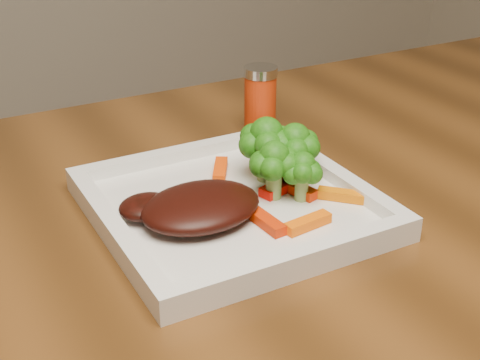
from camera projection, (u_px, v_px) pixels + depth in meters
name	position (u px, v px, depth m)	size (l,w,h in m)	color
plate	(232.00, 209.00, 0.69)	(0.27, 0.27, 0.01)	white
steak	(201.00, 206.00, 0.65)	(0.12, 0.10, 0.03)	black
broccoli_0	(266.00, 150.00, 0.72)	(0.07, 0.07, 0.07)	#2E6911
broccoli_1	(294.00, 155.00, 0.72)	(0.06, 0.06, 0.06)	#125B0F
broccoli_2	(302.00, 174.00, 0.68)	(0.05, 0.05, 0.06)	#116813
broccoli_3	(274.00, 171.00, 0.69)	(0.06, 0.06, 0.06)	#196510
carrot_0	(308.00, 223.00, 0.64)	(0.05, 0.01, 0.01)	#FF6504
carrot_1	(341.00, 195.00, 0.69)	(0.05, 0.01, 0.01)	orange
carrot_2	(265.00, 221.00, 0.65)	(0.05, 0.01, 0.01)	red
carrot_3	(291.00, 163.00, 0.76)	(0.06, 0.02, 0.01)	orange
carrot_4	(220.00, 170.00, 0.75)	(0.05, 0.01, 0.01)	#F94404
carrot_5	(295.00, 188.00, 0.71)	(0.05, 0.01, 0.01)	red
carrot_6	(285.00, 185.00, 0.71)	(0.06, 0.02, 0.01)	#FF1104
spice_shaker	(260.00, 101.00, 0.86)	(0.04, 0.04, 0.09)	#BE2E0A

